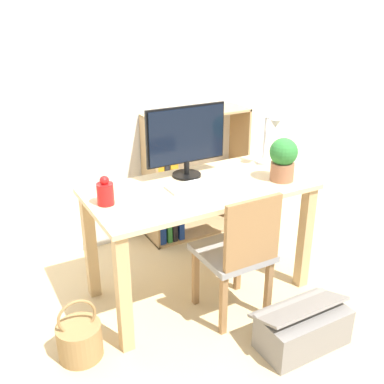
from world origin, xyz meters
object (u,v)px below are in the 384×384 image
object	(u,v)px
chair	(239,251)
vase	(105,192)
potted_plant	(283,158)
keyboard	(195,185)
desk_lamp	(270,137)
storage_box	(303,327)
monitor	(186,138)
bookshelf	(180,184)
basket	(80,339)

from	to	relation	value
chair	vase	bearing A→B (deg)	140.73
potted_plant	chair	size ratio (longest dim) A/B	0.33
keyboard	potted_plant	world-z (taller)	potted_plant
desk_lamp	keyboard	bearing A→B (deg)	-172.52
potted_plant	storage_box	world-z (taller)	potted_plant
potted_plant	keyboard	bearing A→B (deg)	162.38
monitor	bookshelf	world-z (taller)	monitor
keyboard	potted_plant	xyz separation A→B (m)	(0.53, -0.17, 0.14)
keyboard	basket	size ratio (longest dim) A/B	0.97
keyboard	chair	world-z (taller)	chair
monitor	desk_lamp	xyz separation A→B (m)	(0.59, -0.11, -0.05)
keyboard	vase	distance (m)	0.57
chair	basket	bearing A→B (deg)	163.11
potted_plant	bookshelf	xyz separation A→B (m)	(-0.26, 0.90, -0.44)
monitor	vase	distance (m)	0.65
vase	potted_plant	size ratio (longest dim) A/B	0.62
keyboard	vase	xyz separation A→B (m)	(-0.56, 0.02, 0.06)
desk_lamp	basket	world-z (taller)	desk_lamp
chair	basket	xyz separation A→B (m)	(-0.94, 0.13, -0.35)
bookshelf	potted_plant	bearing A→B (deg)	-73.80
desk_lamp	bookshelf	size ratio (longest dim) A/B	0.33
keyboard	potted_plant	size ratio (longest dim) A/B	1.29
chair	bookshelf	size ratio (longest dim) A/B	0.82
monitor	desk_lamp	size ratio (longest dim) A/B	1.61
keyboard	chair	bearing A→B (deg)	-75.72
keyboard	basket	bearing A→B (deg)	-164.86
bookshelf	desk_lamp	bearing A→B (deg)	-61.43
monitor	basket	world-z (taller)	monitor
chair	bookshelf	world-z (taller)	bookshelf
keyboard	desk_lamp	xyz separation A→B (m)	(0.63, 0.08, 0.20)
monitor	basket	size ratio (longest dim) A/B	1.50
monitor	storage_box	xyz separation A→B (m)	(0.23, -0.94, -0.89)
vase	bookshelf	size ratio (longest dim) A/B	0.17
monitor	bookshelf	distance (m)	0.81
storage_box	keyboard	bearing A→B (deg)	109.44
monitor	vase	xyz separation A→B (m)	(-0.60, -0.17, -0.19)
vase	desk_lamp	world-z (taller)	desk_lamp
monitor	potted_plant	world-z (taller)	monitor
chair	basket	distance (m)	1.01
basket	storage_box	world-z (taller)	basket
vase	bookshelf	xyz separation A→B (m)	(0.84, 0.71, -0.37)
desk_lamp	basket	distance (m)	1.73
storage_box	potted_plant	bearing A→B (deg)	65.53
basket	bookshelf	bearing A→B (deg)	40.57
basket	vase	bearing A→B (deg)	41.05
potted_plant	basket	bearing A→B (deg)	-177.47
storage_box	basket	bearing A→B (deg)	154.88
keyboard	desk_lamp	bearing A→B (deg)	7.48
basket	storage_box	size ratio (longest dim) A/B	0.70
bookshelf	storage_box	distance (m)	1.53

